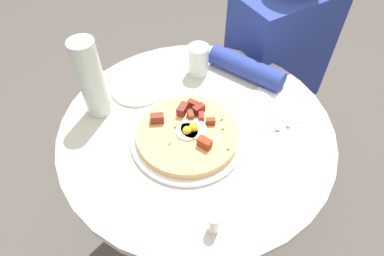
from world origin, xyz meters
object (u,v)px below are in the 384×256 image
object	(u,v)px
water_bottle	(91,79)
knife	(263,109)
water_glass	(198,60)
breakfast_pizza	(188,133)
fork	(274,106)
salt_shaker	(214,223)
pizza_plate	(188,138)
dining_table	(196,161)
bread_plate	(138,88)
person_seated	(270,84)

from	to	relation	value
water_bottle	knife	bearing A→B (deg)	-30.49
water_glass	knife	bearing A→B (deg)	-72.72
breakfast_pizza	fork	world-z (taller)	breakfast_pizza
water_glass	salt_shaker	size ratio (longest dim) A/B	1.76
breakfast_pizza	water_bottle	xyz separation A→B (m)	(-0.18, 0.23, 0.10)
fork	water_glass	bearing A→B (deg)	32.31
fork	water_glass	xyz separation A→B (m)	(-0.11, 0.26, 0.05)
pizza_plate	fork	size ratio (longest dim) A/B	1.79
breakfast_pizza	knife	size ratio (longest dim) A/B	1.59
water_glass	water_bottle	size ratio (longest dim) A/B	0.42
pizza_plate	fork	xyz separation A→B (m)	(0.29, -0.02, 0.00)
pizza_plate	knife	world-z (taller)	pizza_plate
breakfast_pizza	dining_table	bearing A→B (deg)	31.90
pizza_plate	bread_plate	world-z (taller)	pizza_plate
dining_table	pizza_plate	world-z (taller)	pizza_plate
breakfast_pizza	knife	bearing A→B (deg)	-4.81
bread_plate	fork	bearing A→B (deg)	-41.28
person_seated	fork	xyz separation A→B (m)	(-0.27, -0.28, 0.25)
breakfast_pizza	fork	xyz separation A→B (m)	(0.29, -0.03, -0.02)
dining_table	fork	world-z (taller)	fork
fork	water_glass	world-z (taller)	water_glass
water_glass	salt_shaker	distance (m)	0.56
water_glass	salt_shaker	bearing A→B (deg)	-117.39
knife	water_glass	xyz separation A→B (m)	(-0.08, 0.25, 0.05)
breakfast_pizza	bread_plate	world-z (taller)	breakfast_pizza
fork	salt_shaker	xyz separation A→B (m)	(-0.37, -0.24, 0.02)
person_seated	fork	bearing A→B (deg)	-133.96
pizza_plate	bread_plate	distance (m)	0.26
fork	water_bottle	distance (m)	0.54
pizza_plate	salt_shaker	world-z (taller)	salt_shaker
dining_table	bread_plate	distance (m)	0.31
bread_plate	knife	distance (m)	0.40
breakfast_pizza	water_glass	world-z (taller)	water_glass
dining_table	knife	world-z (taller)	knife
bread_plate	fork	xyz separation A→B (m)	(0.33, -0.29, 0.00)
fork	water_bottle	size ratio (longest dim) A/B	0.72
bread_plate	fork	size ratio (longest dim) A/B	0.95
dining_table	person_seated	xyz separation A→B (m)	(0.51, 0.22, -0.06)
dining_table	person_seated	world-z (taller)	person_seated
person_seated	knife	xyz separation A→B (m)	(-0.30, -0.27, 0.25)
knife	fork	bearing A→B (deg)	-90.00
bread_plate	water_bottle	xyz separation A→B (m)	(-0.14, -0.03, 0.12)
water_bottle	pizza_plate	bearing A→B (deg)	-53.19
dining_table	salt_shaker	world-z (taller)	salt_shaker
person_seated	bread_plate	world-z (taller)	person_seated
salt_shaker	person_seated	bearing A→B (deg)	38.83
pizza_plate	person_seated	bearing A→B (deg)	24.41
person_seated	knife	world-z (taller)	person_seated
pizza_plate	water_bottle	bearing A→B (deg)	126.81
person_seated	breakfast_pizza	world-z (taller)	person_seated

